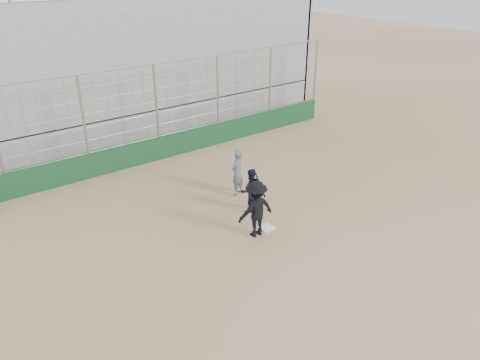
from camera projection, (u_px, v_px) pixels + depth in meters
ground at (267, 228)px, 14.81m from camera, size 90.00×90.00×0.00m
home_plate at (267, 228)px, 14.80m from camera, size 0.44×0.44×0.02m
backstop at (159, 137)px, 19.42m from camera, size 18.10×0.25×4.04m
bleachers at (106, 69)px, 22.12m from camera, size 20.25×6.70×6.98m
batter_at_plate at (256, 209)px, 14.08m from camera, size 1.22×0.82×1.96m
catcher_crouched at (250, 197)px, 15.56m from camera, size 0.78×0.63×1.06m
umpire at (237, 175)px, 16.57m from camera, size 0.74×0.63×1.55m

